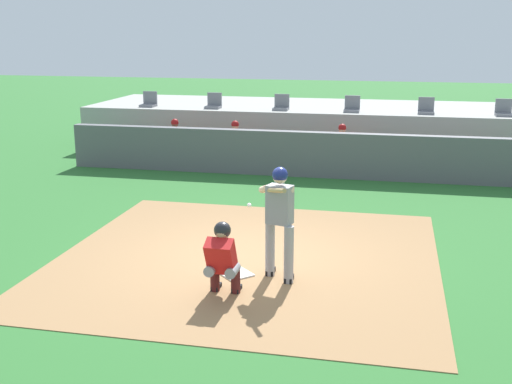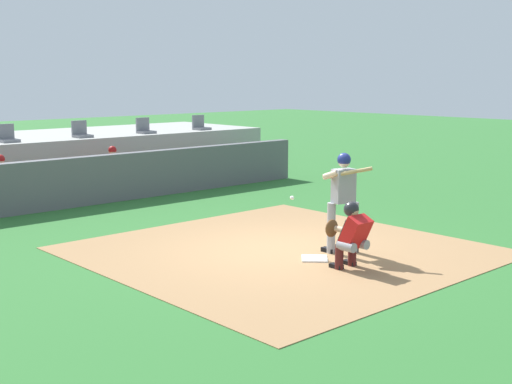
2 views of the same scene
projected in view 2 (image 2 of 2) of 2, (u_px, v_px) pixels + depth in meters
name	position (u px, v px, depth m)	size (l,w,h in m)	color
ground_plane	(282.00, 251.00, 12.32)	(80.00, 80.00, 0.00)	#2D6B2D
dirt_infield	(282.00, 251.00, 12.31)	(6.40, 6.40, 0.01)	#9E754C
home_plate	(315.00, 258.00, 11.73)	(0.44, 0.44, 0.02)	white
batter_at_plate	(343.00, 196.00, 12.00)	(0.61, 0.84, 1.80)	#99999E
catcher_crouched	(350.00, 233.00, 11.06)	(0.49, 1.78, 1.13)	gray
dugout_wall	(99.00, 179.00, 16.95)	(13.00, 0.30, 1.20)	#59595E
dugout_bench	(81.00, 189.00, 17.74)	(11.80, 0.44, 0.45)	olive
dugout_player_1	(4.00, 181.00, 16.18)	(0.49, 0.70, 1.30)	#939399
dugout_player_2	(115.00, 170.00, 18.20)	(0.49, 0.70, 1.30)	#939399
stands_platform	(24.00, 160.00, 20.14)	(15.00, 4.40, 1.40)	#9E9E99
stadium_seat_2	(8.00, 137.00, 18.18)	(0.46, 0.46, 0.48)	slate
stadium_seat_3	(81.00, 133.00, 19.62)	(0.46, 0.46, 0.48)	slate
stadium_seat_4	(145.00, 129.00, 21.06)	(0.46, 0.46, 0.48)	slate
stadium_seat_5	(200.00, 126.00, 22.49)	(0.46, 0.46, 0.48)	slate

